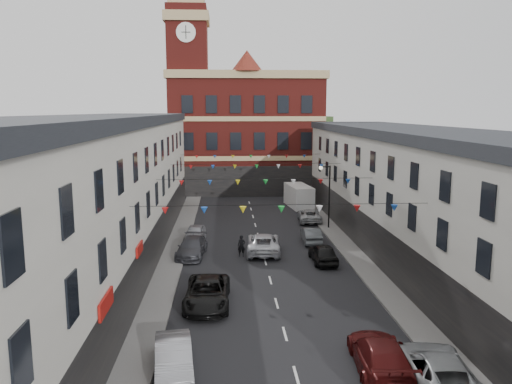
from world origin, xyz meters
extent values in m
plane|color=black|center=(0.00, 0.00, 0.00)|extent=(160.00, 160.00, 0.00)
cube|color=#605E5B|center=(-6.90, 2.00, 0.07)|extent=(1.80, 64.00, 0.15)
cube|color=#605E5B|center=(6.90, 2.00, 0.07)|extent=(1.80, 64.00, 0.15)
cube|color=beige|center=(-11.80, 1.00, 5.00)|extent=(8.00, 56.00, 10.00)
cube|color=black|center=(-11.80, 1.00, 10.35)|extent=(8.40, 56.00, 0.70)
cube|color=black|center=(-7.75, 1.00, 1.60)|extent=(0.12, 56.00, 3.20)
cube|color=#BBBAAF|center=(11.80, 1.00, 4.50)|extent=(8.00, 56.00, 9.00)
cube|color=black|center=(11.80, 1.00, 9.35)|extent=(8.40, 56.00, 0.70)
cube|color=black|center=(7.75, 1.00, 1.60)|extent=(0.12, 56.00, 3.20)
cube|color=maroon|center=(0.00, 38.00, 7.50)|extent=(20.00, 12.00, 15.00)
cube|color=tan|center=(0.00, 38.00, 15.50)|extent=(20.60, 12.60, 1.00)
cone|color=maroon|center=(0.00, 33.00, 17.20)|extent=(4.00, 4.00, 2.60)
cube|color=maroon|center=(-7.50, 35.00, 12.00)|extent=(5.00, 5.00, 24.00)
cube|color=tan|center=(-7.50, 35.00, 22.50)|extent=(5.60, 5.60, 1.20)
cube|color=tan|center=(-7.50, 35.00, 24.60)|extent=(4.40, 4.40, 3.00)
cylinder|color=white|center=(-7.50, 32.45, 20.50)|extent=(2.40, 0.12, 2.40)
cube|color=#2C4F25|center=(-4.00, 62.00, 5.00)|extent=(40.00, 14.00, 10.00)
cylinder|color=black|center=(6.80, 14.00, 3.00)|extent=(0.14, 0.14, 6.00)
cylinder|color=black|center=(6.40, 14.00, 5.90)|extent=(0.90, 0.10, 0.10)
sphere|color=beige|center=(5.95, 14.00, 5.80)|extent=(0.36, 0.36, 0.36)
imported|color=#929399|center=(-5.16, -11.52, 0.72)|extent=(2.06, 4.53, 1.44)
imported|color=black|center=(-3.99, -4.06, 0.76)|extent=(2.66, 5.51, 1.51)
imported|color=#38383E|center=(-5.50, 5.82, 0.70)|extent=(2.46, 5.02, 1.41)
imported|color=#92939A|center=(-5.50, 10.22, 0.69)|extent=(1.96, 4.19, 1.39)
imported|color=gray|center=(5.50, -13.32, 0.77)|extent=(3.02, 5.76, 1.55)
imported|color=#4C0F0F|center=(3.60, -11.95, 0.78)|extent=(2.58, 5.51, 1.55)
imported|color=black|center=(4.22, 3.62, 0.71)|extent=(1.71, 4.16, 1.41)
imported|color=#4E5256|center=(4.30, 9.20, 0.66)|extent=(1.51, 4.04, 1.32)
imported|color=#A3A5A8|center=(5.50, 17.20, 0.65)|extent=(2.48, 4.80, 1.29)
imported|color=silver|center=(0.05, 6.54, 0.76)|extent=(2.89, 5.62, 1.52)
cube|color=silver|center=(5.60, 25.05, 1.26)|extent=(2.88, 5.91, 2.51)
imported|color=black|center=(-1.71, 5.54, 0.83)|extent=(0.66, 0.49, 1.66)
camera|label=1|loc=(-2.92, -31.31, 11.04)|focal=35.00mm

